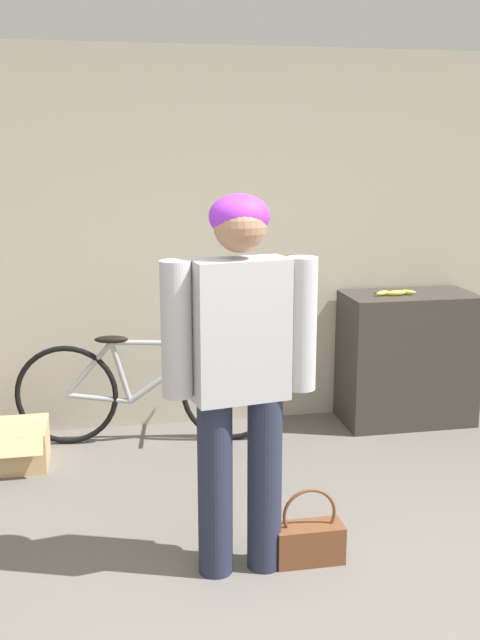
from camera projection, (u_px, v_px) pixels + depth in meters
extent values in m
cube|color=#B7AD99|center=(219.00, 242.00, 5.20)|extent=(8.00, 0.06, 2.60)
cube|color=white|center=(294.00, 370.00, 5.49)|extent=(0.08, 0.01, 0.12)
cube|color=#38332D|center=(407.00, 358.00, 5.35)|extent=(0.92, 0.48, 0.94)
cylinder|color=#23283D|center=(215.00, 488.00, 3.42)|extent=(0.16, 0.16, 0.84)
cylinder|color=#23283D|center=(265.00, 484.00, 3.46)|extent=(0.16, 0.16, 0.84)
cube|color=#B2B2B7|center=(240.00, 330.00, 3.28)|extent=(0.45, 0.26, 0.63)
cylinder|color=#B2B2B7|center=(177.00, 330.00, 3.22)|extent=(0.14, 0.14, 0.60)
cylinder|color=#B2B2B7|center=(302.00, 324.00, 3.32)|extent=(0.14, 0.14, 0.60)
sphere|color=#A37556|center=(240.00, 226.00, 3.17)|extent=(0.23, 0.23, 0.23)
ellipsoid|color=purple|center=(239.00, 216.00, 3.18)|extent=(0.26, 0.24, 0.19)
torus|color=black|center=(67.00, 395.00, 4.95)|extent=(0.68, 0.12, 0.68)
torus|color=black|center=(232.00, 392.00, 5.02)|extent=(0.68, 0.12, 0.68)
cylinder|color=#999EA3|center=(99.00, 398.00, 4.97)|extent=(0.42, 0.09, 0.08)
cylinder|color=#999EA3|center=(89.00, 369.00, 4.92)|extent=(0.33, 0.08, 0.38)
cylinder|color=#999EA3|center=(121.00, 372.00, 4.94)|extent=(0.15, 0.05, 0.42)
cylinder|color=#999EA3|center=(171.00, 372.00, 4.96)|extent=(0.57, 0.11, 0.42)
cylinder|color=#999EA3|center=(162.00, 343.00, 4.91)|extent=(0.66, 0.12, 0.05)
cylinder|color=#999EA3|center=(222.00, 368.00, 4.98)|extent=(0.17, 0.05, 0.35)
cylinder|color=#999EA3|center=(215.00, 339.00, 4.93)|extent=(0.07, 0.04, 0.08)
cylinder|color=#999EA3|center=(218.00, 334.00, 4.92)|extent=(0.08, 0.46, 0.02)
ellipsoid|color=black|center=(111.00, 339.00, 4.89)|extent=(0.23, 0.11, 0.05)
ellipsoid|color=#EAD64C|center=(396.00, 293.00, 5.18)|extent=(0.14, 0.04, 0.04)
ellipsoid|color=#EAD64C|center=(383.00, 293.00, 5.18)|extent=(0.13, 0.08, 0.03)
ellipsoid|color=#EAD64C|center=(407.00, 292.00, 5.21)|extent=(0.12, 0.08, 0.03)
sphere|color=brown|center=(376.00, 293.00, 5.18)|extent=(0.02, 0.02, 0.02)
cube|color=brown|center=(309.00, 543.00, 3.58)|extent=(0.33, 0.15, 0.19)
torus|color=brown|center=(309.00, 514.00, 3.54)|extent=(0.26, 0.02, 0.26)
cube|color=tan|center=(11.00, 445.00, 4.67)|extent=(0.45, 0.41, 0.25)
cube|color=tan|center=(6.00, 440.00, 4.45)|extent=(0.43, 0.14, 0.18)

